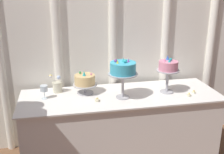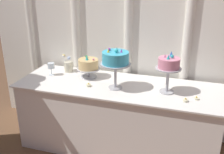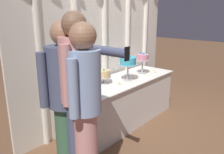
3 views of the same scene
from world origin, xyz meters
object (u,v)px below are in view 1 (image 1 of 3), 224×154
object	(u,v)px
tealight_near_right	(194,92)
cake_table	(120,126)
cake_display_center	(123,70)
wine_glass	(44,89)
cake_display_rightmost	(168,68)
tealight_near_left	(189,95)
cake_display_leftmost	(85,81)
tealight_far_left	(97,100)
flower_vase	(57,86)

from	to	relation	value
tealight_near_right	cake_table	bearing A→B (deg)	172.35
cake_display_center	tealight_near_right	distance (m)	0.81
wine_glass	cake_table	bearing A→B (deg)	-3.94
cake_display_rightmost	wine_glass	distance (m)	1.26
cake_table	tealight_near_left	distance (m)	0.78
cake_display_leftmost	cake_display_center	xyz separation A→B (m)	(0.35, -0.19, 0.16)
cake_display_rightmost	wine_glass	world-z (taller)	cake_display_rightmost
cake_display_leftmost	tealight_near_left	bearing A→B (deg)	-15.70
tealight_near_left	cake_display_rightmost	bearing A→B (deg)	140.50
cake_table	cake_display_rightmost	distance (m)	0.79
cake_display_rightmost	wine_glass	size ratio (longest dim) A/B	2.83
cake_display_leftmost	wine_glass	distance (m)	0.41
tealight_far_left	cake_display_center	bearing A→B (deg)	8.32
wine_glass	tealight_near_right	size ratio (longest dim) A/B	3.00
tealight_near_left	wine_glass	bearing A→B (deg)	171.05
cake_display_rightmost	tealight_far_left	size ratio (longest dim) A/B	7.65
cake_display_leftmost	cake_display_rightmost	world-z (taller)	cake_display_rightmost
flower_vase	tealight_far_left	size ratio (longest dim) A/B	3.74
tealight_near_left	tealight_near_right	size ratio (longest dim) A/B	1.00
cake_table	cake_display_center	world-z (taller)	cake_display_center
cake_table	cake_display_rightmost	size ratio (longest dim) A/B	5.27
cake_display_center	cake_display_rightmost	xyz separation A→B (m)	(0.49, 0.05, -0.03)
cake_display_rightmost	tealight_far_left	bearing A→B (deg)	-173.04
cake_table	cake_display_leftmost	xyz separation A→B (m)	(-0.35, 0.11, 0.50)
cake_display_rightmost	tealight_near_right	world-z (taller)	cake_display_rightmost
cake_display_leftmost	flower_vase	size ratio (longest dim) A/B	1.32
cake_display_rightmost	tealight_near_left	world-z (taller)	cake_display_rightmost
flower_vase	tealight_near_left	xyz separation A→B (m)	(1.30, -0.38, -0.06)
cake_table	tealight_far_left	distance (m)	0.47
cake_display_leftmost	tealight_far_left	world-z (taller)	cake_display_leftmost
cake_display_center	tealight_near_left	size ratio (longest dim) A/B	8.94
wine_glass	cake_display_center	bearing A→B (deg)	-9.75
flower_vase	cake_table	bearing A→B (deg)	-18.09
flower_vase	tealight_near_left	distance (m)	1.35
cake_display_center	wine_glass	xyz separation A→B (m)	(-0.76, 0.13, -0.19)
cake_display_leftmost	tealight_far_left	size ratio (longest dim) A/B	4.93
cake_display_leftmost	cake_table	bearing A→B (deg)	-17.90
cake_table	tealight_near_left	xyz separation A→B (m)	(0.66, -0.17, 0.38)
cake_display_leftmost	tealight_far_left	distance (m)	0.28
flower_vase	tealight_near_right	world-z (taller)	flower_vase
cake_display_rightmost	tealight_near_right	bearing A→B (deg)	-15.93
cake_table	wine_glass	world-z (taller)	wine_glass
cake_table	cake_display_leftmost	world-z (taller)	cake_display_leftmost
cake_table	cake_display_center	size ratio (longest dim) A/B	5.02
cake_display_rightmost	flower_vase	world-z (taller)	cake_display_rightmost
cake_table	cake_display_center	distance (m)	0.66
cake_display_center	tealight_far_left	xyz separation A→B (m)	(-0.26, -0.04, -0.28)
cake_display_center	cake_display_rightmost	bearing A→B (deg)	6.24
cake_display_rightmost	cake_display_leftmost	bearing A→B (deg)	170.63
cake_table	tealight_far_left	bearing A→B (deg)	-156.17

